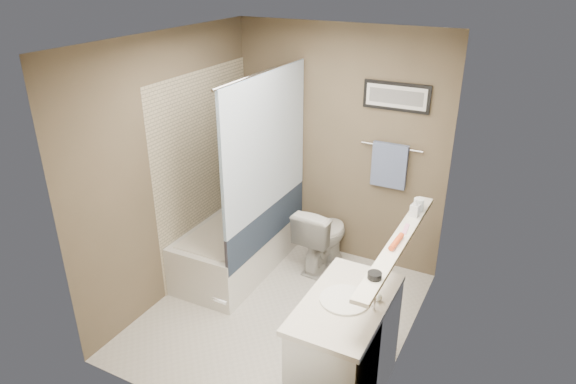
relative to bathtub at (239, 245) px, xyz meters
The scene contains 32 objects.
ground 0.94m from the bathtub, 34.17° to the right, with size 2.50×2.50×0.00m, color beige.
ceiling 2.31m from the bathtub, 34.17° to the right, with size 2.20×2.50×0.04m, color white.
wall_back 1.41m from the bathtub, 43.86° to the left, with size 2.20×0.04×2.40m, color brown.
wall_front 2.12m from the bathtub, 66.67° to the right, with size 2.20×0.04×2.40m, color brown.
wall_left 1.13m from the bathtub, 122.95° to the right, with size 0.04×2.50×2.40m, color brown.
wall_right 2.12m from the bathtub, 15.55° to the right, with size 0.04×2.50×2.40m, color brown.
tile_surround 0.82m from the bathtub, behind, with size 0.02×1.55×2.00m, color #BFB190.
curtain_rod 1.83m from the bathtub, ahead, with size 0.02×0.02×1.55m, color silver.
curtain_upper 1.20m from the bathtub, ahead, with size 0.03×1.45×1.28m, color silver.
curtain_lower 0.48m from the bathtub, ahead, with size 0.03×1.45×0.36m, color #232F41.
mirror 2.39m from the bathtub, 19.71° to the right, with size 0.02×1.60×1.00m, color silver.
shelf 2.08m from the bathtub, 20.27° to the right, with size 0.12×1.60×0.03m, color silver.
towel_bar 1.81m from the bathtub, 28.50° to the left, with size 0.02×0.02×0.60m, color silver.
towel 1.71m from the bathtub, 27.81° to the left, with size 0.34×0.05×0.44m, color #869AC3.
art_frame 2.13m from the bathtub, 29.07° to the left, with size 0.62×0.03×0.26m, color black.
art_mat 2.13m from the bathtub, 28.60° to the left, with size 0.56×0.00×0.20m, color white.
art_image 2.13m from the bathtub, 28.50° to the left, with size 0.50×0.00×0.13m, color #595959.
door 2.31m from the bathtub, 53.41° to the right, with size 0.80×0.02×2.00m, color silver.
door_handle 2.10m from the bathtub, 60.28° to the right, with size 0.02×0.02×0.10m, color silver.
bathtub is the anchor object (origin of this frame).
tub_rim 0.25m from the bathtub, behind, with size 0.56×1.36×0.02m, color silver.
toilet 0.86m from the bathtub, 28.03° to the left, with size 0.39×0.68×0.70m, color silver.
vanity 1.97m from the bathtub, 35.32° to the right, with size 0.50×0.90×0.80m, color white.
countertop 2.03m from the bathtub, 35.49° to the right, with size 0.54×0.96×0.04m, color beige.
sink_basin 2.03m from the bathtub, 35.66° to the right, with size 0.34×0.34×0.01m, color white.
faucet_spout 2.21m from the bathtub, 32.50° to the right, with size 0.02×0.02×0.10m, color silver.
faucet_knob 2.15m from the bathtub, 30.15° to the right, with size 0.05×0.05×0.05m, color white.
candle_bowl_near 2.32m from the bathtub, 33.61° to the right, with size 0.09×0.09×0.04m, color black.
hair_brush_front 2.12m from the bathtub, 22.00° to the right, with size 0.04×0.04×0.22m, color #CE471D.
pink_comb 2.04m from the bathtub, 15.02° to the right, with size 0.03×0.16×0.01m, color pink.
glass_jar 2.01m from the bathtub, ahead, with size 0.08×0.08×0.10m, color white.
soap_bottle 2.03m from the bathtub, ahead, with size 0.06×0.07×0.14m, color #999999.
Camera 1 is at (1.79, -3.30, 2.93)m, focal length 32.00 mm.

